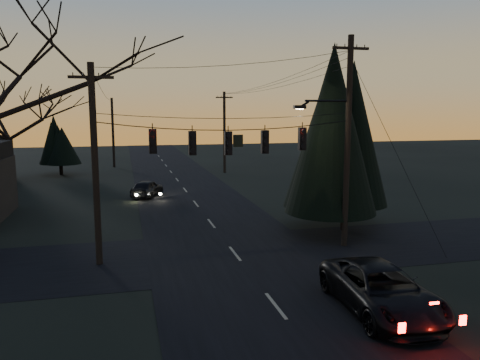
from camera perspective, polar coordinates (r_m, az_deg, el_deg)
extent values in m
cube|color=black|center=(31.35, -4.85, -3.62)|extent=(8.00, 120.00, 0.02)
cube|color=black|center=(21.84, -0.62, -8.98)|extent=(60.00, 7.00, 0.02)
cylinder|color=black|center=(20.79, -1.33, 7.20)|extent=(11.50, 0.04, 0.04)
cylinder|color=black|center=(26.50, 12.54, -4.29)|extent=(0.36, 0.36, 1.60)
cone|color=black|center=(25.91, 12.83, 4.79)|extent=(4.82, 4.82, 7.58)
cylinder|color=black|center=(39.28, -26.08, 1.26)|extent=(0.44, 0.44, 4.43)
cylinder|color=black|center=(51.44, -20.98, 1.48)|extent=(0.36, 0.36, 1.60)
cone|color=black|center=(51.22, -21.13, 4.28)|extent=(3.53, 3.53, 4.24)
imported|color=black|center=(16.35, 16.84, -12.73)|extent=(2.70, 5.49, 1.50)
imported|color=black|center=(36.47, -11.25, -1.01)|extent=(2.94, 4.13, 1.31)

